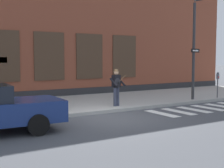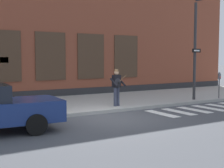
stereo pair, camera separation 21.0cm
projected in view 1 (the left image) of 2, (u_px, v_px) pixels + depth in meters
The scene contains 7 objects.
ground_plane at pixel (110, 118), 12.27m from camera, with size 160.00×160.00×0.00m, color #424449.
sidewalk at pixel (70, 104), 15.44m from camera, with size 28.00×5.66×0.14m.
building_backdrop at pixel (37, 26), 19.17m from camera, with size 28.00×4.06×8.68m.
crosswalk at pixel (201, 109), 14.44m from camera, with size 5.20×1.90×0.01m.
busker at pixel (117, 85), 14.28m from camera, with size 0.75×0.59×1.70m.
traffic_light at pixel (212, 29), 15.42m from camera, with size 0.60×3.24×5.29m.
parking_meter at pixel (218, 81), 17.29m from camera, with size 0.13×0.11×1.44m.
Camera 1 is at (-6.31, -10.35, 2.34)m, focal length 50.00 mm.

